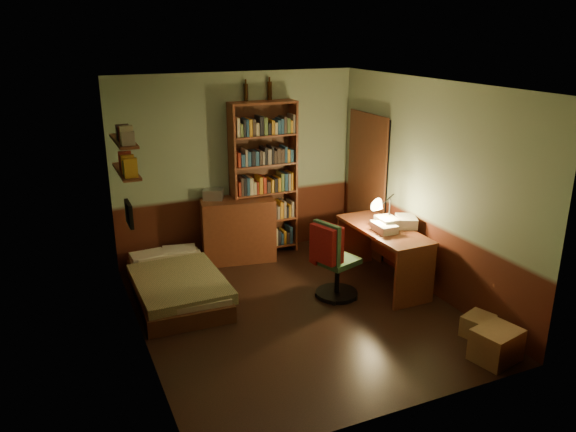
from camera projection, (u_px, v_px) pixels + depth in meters
name	position (u px, v px, depth m)	size (l,w,h in m)	color
floor	(297.00, 312.00, 6.58)	(3.50, 4.00, 0.02)	black
ceiling	(298.00, 84.00, 5.75)	(3.50, 4.00, 0.02)	silver
wall_back	(237.00, 166.00, 7.90)	(3.50, 0.02, 2.60)	gray
wall_left	(134.00, 227.00, 5.49)	(0.02, 4.00, 2.60)	gray
wall_right	(428.00, 188.00, 6.84)	(0.02, 4.00, 2.60)	gray
wall_front	(404.00, 276.00, 4.42)	(3.50, 0.02, 2.60)	gray
doorway	(368.00, 186.00, 8.05)	(0.06, 0.90, 2.00)	black
door_trim	(366.00, 186.00, 8.03)	(0.02, 0.98, 2.08)	#442315
bed	(176.00, 276.00, 6.87)	(0.96, 1.80, 0.54)	#676F44
dresser	(238.00, 229.00, 7.92)	(1.01, 0.51, 0.90)	brown
mini_stereo	(213.00, 194.00, 7.75)	(0.27, 0.21, 0.14)	#B2B2B7
bookshelf	(264.00, 180.00, 7.96)	(0.95, 0.29, 2.21)	brown
bottle_left	(246.00, 92.00, 7.58)	(0.06, 0.06, 0.23)	black
bottle_right	(270.00, 91.00, 7.71)	(0.07, 0.07, 0.25)	black
desk	(382.00, 256.00, 7.18)	(0.59, 1.42, 0.76)	brown
paper_stack	(406.00, 221.00, 7.11)	(0.23, 0.32, 0.13)	silver
desk_lamp	(390.00, 203.00, 7.09)	(0.17, 0.17, 0.58)	black
office_chair	(338.00, 262.00, 6.81)	(0.45, 0.40, 0.90)	#355C3A
red_jacket	(347.00, 209.00, 6.63)	(0.20, 0.37, 0.44)	#A1181A
wall_shelf_lower	(126.00, 171.00, 6.39)	(0.20, 0.90, 0.03)	brown
wall_shelf_upper	(124.00, 141.00, 6.28)	(0.20, 0.90, 0.03)	brown
framed_picture	(129.00, 214.00, 6.04)	(0.04, 0.32, 0.26)	black
cardboard_box_a	(496.00, 345.00, 5.57)	(0.45, 0.36, 0.33)	olive
cardboard_box_b	(478.00, 325.00, 6.03)	(0.32, 0.27, 0.23)	olive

